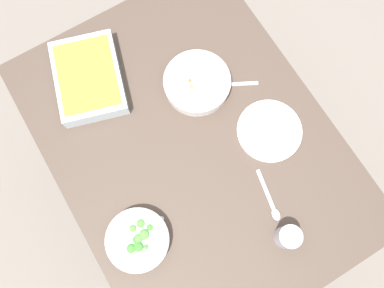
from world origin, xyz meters
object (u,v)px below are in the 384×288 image
at_px(stew_bowl, 197,83).
at_px(baking_dish, 89,78).
at_px(broccoli_bowl, 138,240).
at_px(side_plate, 269,131).
at_px(drink_cup, 288,237).
at_px(spoon_by_stew, 226,85).
at_px(spoon_by_broccoli, 149,231).
at_px(spoon_spare, 271,202).

height_order(stew_bowl, baking_dish, same).
bearing_deg(broccoli_bowl, side_plate, -81.10).
xyz_separation_m(broccoli_bowl, drink_cup, (-0.23, -0.40, 0.01)).
xyz_separation_m(drink_cup, spoon_by_stew, (0.54, -0.12, -0.03)).
distance_m(stew_bowl, side_plate, 0.30).
distance_m(side_plate, spoon_by_broccoli, 0.52).
bearing_deg(spoon_by_broccoli, side_plate, -81.38).
distance_m(baking_dish, spoon_by_stew, 0.47).
bearing_deg(side_plate, broccoli_bowl, 98.90).
xyz_separation_m(drink_cup, spoon_spare, (0.11, -0.02, -0.03)).
distance_m(spoon_by_stew, spoon_by_broccoli, 0.56).
relative_size(broccoli_bowl, side_plate, 0.90).
height_order(stew_bowl, drink_cup, drink_cup).
bearing_deg(spoon_by_stew, spoon_by_broccoli, 121.95).
xyz_separation_m(stew_bowl, spoon_spare, (-0.47, 0.00, -0.03)).
bearing_deg(spoon_spare, side_plate, -32.61).
xyz_separation_m(baking_dish, spoon_by_broccoli, (-0.55, 0.08, -0.03)).
relative_size(stew_bowl, baking_dish, 0.66).
bearing_deg(spoon_spare, baking_dish, 24.34).
bearing_deg(broccoli_bowl, drink_cup, -119.94).
relative_size(broccoli_bowl, baking_dish, 0.57).
distance_m(drink_cup, spoon_by_broccoli, 0.43).
relative_size(broccoli_bowl, spoon_spare, 1.13).
distance_m(broccoli_bowl, spoon_by_broccoli, 0.05).
bearing_deg(drink_cup, broccoli_bowl, 60.06).
xyz_separation_m(drink_cup, side_plate, (0.32, -0.15, -0.03)).
xyz_separation_m(baking_dish, side_plate, (-0.47, -0.43, -0.03)).
bearing_deg(stew_bowl, baking_dish, 56.26).
distance_m(stew_bowl, baking_dish, 0.37).
bearing_deg(spoon_spare, stew_bowl, -0.53).
xyz_separation_m(spoon_by_stew, spoon_by_broccoli, (-0.30, 0.47, 0.00)).
relative_size(spoon_by_broccoli, spoon_spare, 1.00).
distance_m(baking_dish, side_plate, 0.64).
height_order(side_plate, spoon_by_broccoli, side_plate).
distance_m(side_plate, spoon_spare, 0.24).
bearing_deg(stew_bowl, broccoli_bowl, 129.53).
height_order(broccoli_bowl, side_plate, broccoli_bowl).
relative_size(stew_bowl, side_plate, 1.05).
bearing_deg(side_plate, spoon_by_broccoli, 98.62).
distance_m(stew_bowl, broccoli_bowl, 0.55).
bearing_deg(baking_dish, broccoli_bowl, 168.14).
relative_size(drink_cup, spoon_by_broccoli, 0.49).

